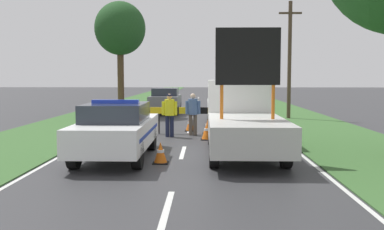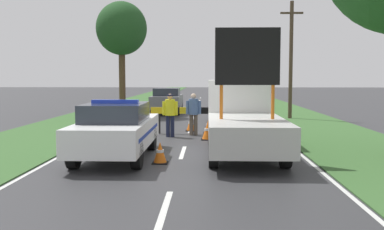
{
  "view_description": "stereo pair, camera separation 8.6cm",
  "coord_description": "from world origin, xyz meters",
  "px_view_note": "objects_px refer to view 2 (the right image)",
  "views": [
    {
      "loc": [
        0.64,
        -13.12,
        2.27
      ],
      "look_at": [
        0.27,
        0.39,
        1.1
      ],
      "focal_mm": 42.0,
      "sensor_mm": 36.0,
      "label": 1
    },
    {
      "loc": [
        0.73,
        -13.12,
        2.27
      ],
      "look_at": [
        0.27,
        0.39,
        1.1
      ],
      "focal_mm": 42.0,
      "sensor_mm": 36.0,
      "label": 2
    }
  ],
  "objects_px": {
    "police_car": "(117,130)",
    "road_barrier": "(194,112)",
    "traffic_cone_lane_edge": "(160,153)",
    "work_truck": "(242,118)",
    "traffic_cone_near_truck": "(191,124)",
    "traffic_cone_centre_front": "(209,126)",
    "utility_pole": "(291,58)",
    "pedestrian_civilian": "(194,111)",
    "queued_car_van_white": "(227,106)",
    "queued_car_suv_grey": "(167,100)",
    "traffic_cone_behind_barrier": "(147,129)",
    "roadside_tree_near_right": "(122,29)",
    "traffic_cone_near_police": "(208,131)",
    "police_officer": "(170,111)"
  },
  "relations": [
    {
      "from": "road_barrier",
      "to": "roadside_tree_near_right",
      "type": "distance_m",
      "value": 10.0
    },
    {
      "from": "queued_car_suv_grey",
      "to": "work_truck",
      "type": "bearing_deg",
      "value": 103.9
    },
    {
      "from": "queued_car_van_white",
      "to": "roadside_tree_near_right",
      "type": "distance_m",
      "value": 8.08
    },
    {
      "from": "police_car",
      "to": "traffic_cone_near_truck",
      "type": "xyz_separation_m",
      "value": [
        1.82,
        6.31,
        -0.51
      ]
    },
    {
      "from": "traffic_cone_near_police",
      "to": "roadside_tree_near_right",
      "type": "xyz_separation_m",
      "value": [
        -4.9,
        9.69,
        4.61
      ]
    },
    {
      "from": "traffic_cone_behind_barrier",
      "to": "queued_car_suv_grey",
      "type": "bearing_deg",
      "value": 90.86
    },
    {
      "from": "police_car",
      "to": "traffic_cone_near_police",
      "type": "relative_size",
      "value": 7.39
    },
    {
      "from": "police_officer",
      "to": "utility_pole",
      "type": "height_order",
      "value": "utility_pole"
    },
    {
      "from": "police_car",
      "to": "queued_car_van_white",
      "type": "distance_m",
      "value": 10.3
    },
    {
      "from": "traffic_cone_near_police",
      "to": "traffic_cone_centre_front",
      "type": "distance_m",
      "value": 1.78
    },
    {
      "from": "pedestrian_civilian",
      "to": "traffic_cone_near_police",
      "type": "bearing_deg",
      "value": -55.61
    },
    {
      "from": "work_truck",
      "to": "queued_car_suv_grey",
      "type": "height_order",
      "value": "work_truck"
    },
    {
      "from": "traffic_cone_lane_edge",
      "to": "traffic_cone_behind_barrier",
      "type": "bearing_deg",
      "value": 101.31
    },
    {
      "from": "traffic_cone_centre_front",
      "to": "utility_pole",
      "type": "height_order",
      "value": "utility_pole"
    },
    {
      "from": "traffic_cone_behind_barrier",
      "to": "police_car",
      "type": "bearing_deg",
      "value": -92.29
    },
    {
      "from": "queued_car_suv_grey",
      "to": "queued_car_van_white",
      "type": "bearing_deg",
      "value": 121.58
    },
    {
      "from": "traffic_cone_near_truck",
      "to": "utility_pole",
      "type": "bearing_deg",
      "value": 47.62
    },
    {
      "from": "road_barrier",
      "to": "traffic_cone_near_truck",
      "type": "relative_size",
      "value": 5.78
    },
    {
      "from": "work_truck",
      "to": "queued_car_suv_grey",
      "type": "relative_size",
      "value": 1.27
    },
    {
      "from": "work_truck",
      "to": "traffic_cone_near_police",
      "type": "distance_m",
      "value": 2.94
    },
    {
      "from": "traffic_cone_behind_barrier",
      "to": "traffic_cone_lane_edge",
      "type": "bearing_deg",
      "value": -78.69
    },
    {
      "from": "police_officer",
      "to": "traffic_cone_near_police",
      "type": "relative_size",
      "value": 2.5
    },
    {
      "from": "police_car",
      "to": "pedestrian_civilian",
      "type": "relative_size",
      "value": 2.96
    },
    {
      "from": "police_car",
      "to": "roadside_tree_near_right",
      "type": "xyz_separation_m",
      "value": [
        -2.39,
        13.43,
        4.13
      ]
    },
    {
      "from": "traffic_cone_lane_edge",
      "to": "queued_car_suv_grey",
      "type": "bearing_deg",
      "value": 94.44
    },
    {
      "from": "queued_car_van_white",
      "to": "roadside_tree_near_right",
      "type": "height_order",
      "value": "roadside_tree_near_right"
    },
    {
      "from": "traffic_cone_centre_front",
      "to": "utility_pole",
      "type": "xyz_separation_m",
      "value": [
        4.37,
        6.39,
        2.93
      ]
    },
    {
      "from": "traffic_cone_lane_edge",
      "to": "work_truck",
      "type": "bearing_deg",
      "value": 38.11
    },
    {
      "from": "work_truck",
      "to": "queued_car_suv_grey",
      "type": "distance_m",
      "value": 14.66
    },
    {
      "from": "work_truck",
      "to": "police_officer",
      "type": "xyz_separation_m",
      "value": [
        -2.44,
        3.37,
        -0.08
      ]
    },
    {
      "from": "pedestrian_civilian",
      "to": "traffic_cone_lane_edge",
      "type": "distance_m",
      "value": 5.72
    },
    {
      "from": "traffic_cone_near_truck",
      "to": "queued_car_suv_grey",
      "type": "distance_m",
      "value": 9.2
    },
    {
      "from": "traffic_cone_lane_edge",
      "to": "queued_car_suv_grey",
      "type": "relative_size",
      "value": 0.12
    },
    {
      "from": "pedestrian_civilian",
      "to": "utility_pole",
      "type": "distance_m",
      "value": 8.86
    },
    {
      "from": "traffic_cone_behind_barrier",
      "to": "traffic_cone_lane_edge",
      "type": "xyz_separation_m",
      "value": [
        1.08,
        -5.43,
        0.01
      ]
    },
    {
      "from": "traffic_cone_centre_front",
      "to": "queued_car_suv_grey",
      "type": "distance_m",
      "value": 10.13
    },
    {
      "from": "utility_pole",
      "to": "queued_car_van_white",
      "type": "bearing_deg",
      "value": -147.22
    },
    {
      "from": "utility_pole",
      "to": "traffic_cone_behind_barrier",
      "type": "bearing_deg",
      "value": -133.2
    },
    {
      "from": "police_officer",
      "to": "queued_car_suv_grey",
      "type": "distance_m",
      "value": 10.91
    },
    {
      "from": "road_barrier",
      "to": "traffic_cone_near_police",
      "type": "distance_m",
      "value": 1.83
    },
    {
      "from": "police_car",
      "to": "queued_car_suv_grey",
      "type": "distance_m",
      "value": 15.32
    },
    {
      "from": "police_car",
      "to": "road_barrier",
      "type": "height_order",
      "value": "police_car"
    },
    {
      "from": "police_car",
      "to": "work_truck",
      "type": "distance_m",
      "value": 3.72
    },
    {
      "from": "traffic_cone_lane_edge",
      "to": "pedestrian_civilian",
      "type": "bearing_deg",
      "value": 82.91
    },
    {
      "from": "pedestrian_civilian",
      "to": "queued_car_suv_grey",
      "type": "height_order",
      "value": "pedestrian_civilian"
    },
    {
      "from": "police_officer",
      "to": "traffic_cone_near_truck",
      "type": "distance_m",
      "value": 2.09
    },
    {
      "from": "work_truck",
      "to": "traffic_cone_near_police",
      "type": "xyz_separation_m",
      "value": [
        -1.03,
        2.65,
        -0.72
      ]
    },
    {
      "from": "traffic_cone_near_police",
      "to": "traffic_cone_lane_edge",
      "type": "xyz_separation_m",
      "value": [
        -1.24,
        -4.44,
        -0.04
      ]
    },
    {
      "from": "road_barrier",
      "to": "queued_car_van_white",
      "type": "xyz_separation_m",
      "value": [
        1.5,
        4.29,
        -0.05
      ]
    },
    {
      "from": "traffic_cone_behind_barrier",
      "to": "queued_car_van_white",
      "type": "relative_size",
      "value": 0.13
    }
  ]
}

